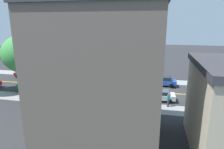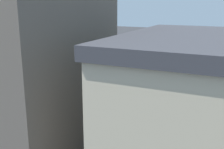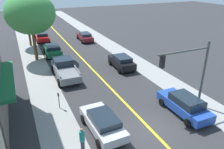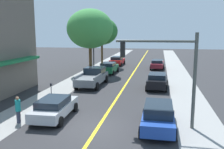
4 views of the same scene
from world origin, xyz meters
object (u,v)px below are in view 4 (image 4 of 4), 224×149
Objects in this scene: parking_meter at (51,89)px; red_sedan_left_curb at (117,61)px; maroon_sedan_right_curb at (157,64)px; pedestrian_teal_shirt at (18,109)px; black_sedan_right_curb at (157,81)px; traffic_light_mast at (168,65)px; street_lamp at (94,41)px; street_tree_right_corner at (90,29)px; street_tree_left_near at (102,31)px; silver_sedan_left_curb at (55,107)px; blue_sedan_right_curb at (158,115)px; grey_pickup_truck at (93,77)px; green_sedan_left_curb at (109,68)px.

parking_meter is 0.30× the size of red_sedan_left_curb.
maroon_sedan_right_curb is 2.83× the size of pedestrian_teal_shirt.
pedestrian_teal_shirt is at bearing 145.74° from black_sedan_right_curb.
red_sedan_left_curb is at bearing -74.35° from traffic_light_mast.
street_lamp is 19.87m from pedestrian_teal_shirt.
traffic_light_mast is (9.46, -17.31, -2.23)m from street_tree_right_corner.
street_tree_left_near is at bearing 90.39° from street_tree_right_corner.
parking_meter is at bearing 177.29° from red_sedan_left_curb.
red_sedan_left_curb is at bearing 77.55° from street_tree_right_corner.
red_sedan_left_curb is 1.01× the size of silver_sedan_left_curb.
pedestrian_teal_shirt is at bearing 94.73° from blue_sedan_right_curb.
grey_pickup_truck is (2.00, -8.06, -3.38)m from street_lamp.
black_sedan_right_curb is (8.66, -8.39, -3.47)m from street_lamp.
street_tree_right_corner is 2.00m from street_lamp.
street_lamp is 1.55× the size of silver_sedan_left_curb.
parking_meter is at bearing 173.34° from green_sedan_left_curb.
green_sedan_left_curb is at bearing -176.40° from red_sedan_left_curb.
traffic_light_mast is 9.45m from pedestrian_teal_shirt.
black_sedan_right_curb is at bearing -139.40° from green_sedan_left_curb.
street_tree_right_corner is (0.05, -7.01, 0.32)m from street_tree_left_near.
red_sedan_left_curb is at bearing 3.42° from green_sedan_left_curb.
street_lamp reaches higher than maroon_sedan_right_curb.
parking_meter is at bearing 125.93° from black_sedan_right_curb.
black_sedan_right_curb reaches higher than parking_meter.
pedestrian_teal_shirt reaches higher than maroon_sedan_right_curb.
silver_sedan_left_curb is 0.96× the size of maroon_sedan_right_curb.
parking_meter is 5.49m from pedestrian_teal_shirt.
black_sedan_right_curb is 11.86m from silver_sedan_left_curb.
pedestrian_teal_shirt is (0.51, -18.44, -5.03)m from street_tree_right_corner.
black_sedan_right_curb is at bearing 33.66° from parking_meter.
street_lamp reaches higher than blue_sedan_right_curb.
street_tree_left_near is 0.91× the size of street_tree_right_corner.
black_sedan_right_curb is at bearing -44.10° from street_lamp.
green_sedan_left_curb is at bearing 0.51° from grey_pickup_truck.
parking_meter is at bearing 24.78° from silver_sedan_left_curb.
traffic_light_mast is 23.86m from maroon_sedan_right_curb.
maroon_sedan_right_curb is at bearing 2.85° from black_sedan_right_curb.
pedestrian_teal_shirt is (-1.64, -11.52, -0.01)m from grey_pickup_truck.
traffic_light_mast is at bearing -63.22° from street_lamp.
street_tree_right_corner is at bearing 18.70° from grey_pickup_truck.
green_sedan_left_curb is at bearing 78.64° from pedestrian_teal_shirt.
maroon_sedan_right_curb is at bearing -88.08° from traffic_light_mast.
blue_sedan_right_curb reaches higher than red_sedan_left_curb.
traffic_light_mast reaches higher than blue_sedan_right_curb.
maroon_sedan_right_curb is (8.72, -0.66, -4.86)m from street_tree_left_near.
blue_sedan_right_curb reaches higher than green_sedan_left_curb.
silver_sedan_left_curb is at bearing -63.38° from parking_meter.
street_tree_right_corner is 1.82× the size of green_sedan_left_curb.
red_sedan_left_curb is (1.81, 22.17, -0.13)m from parking_meter.
pedestrian_teal_shirt is (-1.84, -1.23, 0.15)m from silver_sedan_left_curb.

